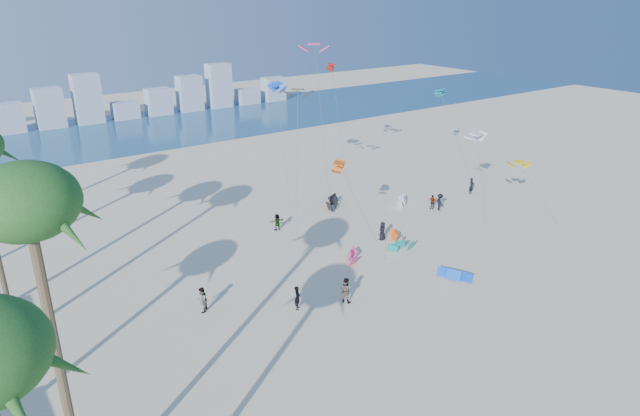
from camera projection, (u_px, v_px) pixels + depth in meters
ground at (433, 364)px, 34.03m from camera, size 220.00×220.00×0.00m
ocean at (99, 135)px, 88.49m from camera, size 220.00×220.00×0.00m
kitesurfer_near at (297, 298)px, 39.61m from camera, size 0.74×0.78×1.80m
kitesurfer_mid at (346, 290)px, 40.52m from camera, size 1.05×1.15×1.93m
kitesurfers_far at (362, 224)px, 52.23m from camera, size 36.01×10.28×1.89m
grounded_kites at (381, 229)px, 52.35m from camera, size 15.57×21.40×1.07m
flying_kites at (369, 98)px, 55.79m from camera, size 28.28×26.28×17.05m
distant_skyline at (72, 107)px, 94.29m from camera, size 85.00×3.00×8.40m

